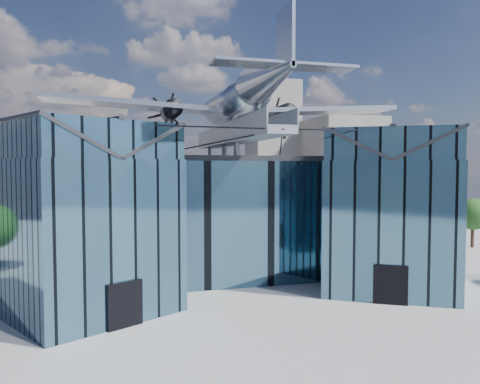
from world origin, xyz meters
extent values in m
plane|color=gray|center=(0.00, 0.00, 0.00)|extent=(120.00, 120.00, 0.00)
cube|color=#3F6780|center=(0.00, 9.00, 4.75)|extent=(28.00, 14.00, 9.50)
cube|color=#23252A|center=(0.00, 9.00, 9.70)|extent=(28.00, 14.00, 0.40)
cube|color=#3F6780|center=(-10.50, -1.00, 4.75)|extent=(11.79, 11.43, 9.50)
cube|color=#3F6780|center=(-10.50, -1.00, 10.60)|extent=(11.56, 11.20, 2.20)
cube|color=#23252A|center=(-12.45, -2.12, 10.60)|extent=(7.98, 9.23, 2.40)
cube|color=#23252A|center=(-8.55, 0.12, 10.60)|extent=(7.98, 9.23, 2.40)
cube|color=#23252A|center=(-10.50, -1.00, 11.75)|extent=(4.30, 7.10, 0.18)
cube|color=black|center=(-8.48, -4.51, 1.30)|extent=(2.03, 1.32, 2.60)
cube|color=black|center=(-6.60, 1.25, 4.75)|extent=(0.34, 0.34, 9.50)
cube|color=#3F6780|center=(10.50, -1.00, 4.75)|extent=(11.79, 11.43, 9.50)
cube|color=#3F6780|center=(10.50, -1.00, 10.60)|extent=(11.56, 11.20, 2.20)
cube|color=#23252A|center=(8.55, 0.12, 10.60)|extent=(7.98, 9.23, 2.40)
cube|color=#23252A|center=(12.45, -2.12, 10.60)|extent=(7.98, 9.23, 2.40)
cube|color=#23252A|center=(10.50, -1.00, 11.75)|extent=(4.30, 7.10, 0.18)
cube|color=black|center=(8.48, -4.51, 1.30)|extent=(2.03, 1.32, 2.60)
cube|color=black|center=(6.60, 1.25, 4.75)|extent=(0.34, 0.34, 9.50)
cube|color=#8F949B|center=(0.00, 3.50, 11.10)|extent=(1.80, 21.00, 0.50)
cube|color=#8F949B|center=(-0.90, 3.50, 11.75)|extent=(0.08, 21.00, 1.10)
cube|color=#8F949B|center=(0.90, 3.50, 11.75)|extent=(0.08, 21.00, 1.10)
cylinder|color=#8F949B|center=(0.00, 13.00, 10.43)|extent=(0.44, 0.44, 1.35)
cylinder|color=#8F949B|center=(0.00, 7.00, 10.43)|extent=(0.44, 0.44, 1.35)
cylinder|color=#8F949B|center=(0.00, 3.00, 10.43)|extent=(0.44, 0.44, 1.35)
cylinder|color=#8F949B|center=(0.00, 4.00, 12.05)|extent=(0.70, 0.70, 1.40)
cylinder|color=black|center=(-5.25, -4.00, 11.40)|extent=(10.55, 6.08, 0.69)
cylinder|color=black|center=(5.25, -4.00, 11.40)|extent=(10.55, 6.08, 0.69)
cylinder|color=black|center=(-3.00, 1.50, 10.55)|extent=(6.09, 17.04, 1.19)
cylinder|color=black|center=(3.00, 1.50, 10.55)|extent=(6.09, 17.04, 1.19)
cylinder|color=#B2B7C0|center=(0.00, 4.00, 14.00)|extent=(2.50, 11.00, 2.50)
sphere|color=#B2B7C0|center=(0.00, 9.50, 14.00)|extent=(2.50, 2.50, 2.50)
cube|color=black|center=(0.00, 8.50, 14.69)|extent=(1.60, 1.40, 0.50)
cone|color=#B2B7C0|center=(0.00, -5.00, 14.30)|extent=(2.50, 7.00, 2.50)
cube|color=#B2B7C0|center=(0.00, -7.30, 15.90)|extent=(0.18, 2.40, 3.40)
cube|color=#B2B7C0|center=(0.00, -7.20, 14.50)|extent=(8.00, 1.80, 0.14)
cube|color=#B2B7C0|center=(-7.00, 5.00, 13.70)|extent=(14.00, 3.20, 1.08)
cylinder|color=black|center=(-4.60, 5.60, 13.45)|extent=(1.44, 3.20, 1.44)
cone|color=black|center=(-4.60, 7.40, 13.45)|extent=(0.70, 0.70, 0.70)
cube|color=black|center=(-4.60, 7.55, 13.45)|extent=(1.05, 0.06, 3.33)
cube|color=black|center=(-4.60, 7.55, 13.45)|extent=(2.53, 0.06, 2.53)
cube|color=black|center=(-4.60, 7.55, 13.45)|extent=(3.33, 0.06, 1.05)
cylinder|color=black|center=(-4.60, 5.00, 12.22)|extent=(0.24, 0.24, 1.75)
cube|color=#B2B7C0|center=(7.00, 5.00, 13.70)|extent=(14.00, 3.20, 1.08)
cylinder|color=black|center=(4.60, 5.60, 13.45)|extent=(1.44, 3.20, 1.44)
cone|color=black|center=(4.60, 7.40, 13.45)|extent=(0.70, 0.70, 0.70)
cube|color=black|center=(4.60, 7.55, 13.45)|extent=(1.05, 0.06, 3.33)
cube|color=black|center=(4.60, 7.55, 13.45)|extent=(2.53, 0.06, 2.53)
cube|color=black|center=(4.60, 7.55, 13.45)|extent=(3.33, 0.06, 1.05)
cylinder|color=black|center=(4.60, 5.00, 12.22)|extent=(0.24, 0.24, 1.75)
cube|color=slate|center=(32.00, 48.00, 9.00)|extent=(12.00, 14.00, 18.00)
cube|color=slate|center=(-20.00, 55.00, 7.00)|extent=(14.00, 10.00, 14.00)
cube|color=slate|center=(22.00, 58.00, 13.00)|extent=(9.00, 9.00, 26.00)
cylinder|color=#382016|center=(30.00, 12.45, 1.35)|extent=(0.42, 0.42, 2.71)
sphere|color=#244C1A|center=(30.00, 12.45, 3.77)|extent=(3.99, 3.99, 3.54)
camera|label=1|loc=(-8.99, -31.17, 9.00)|focal=35.00mm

